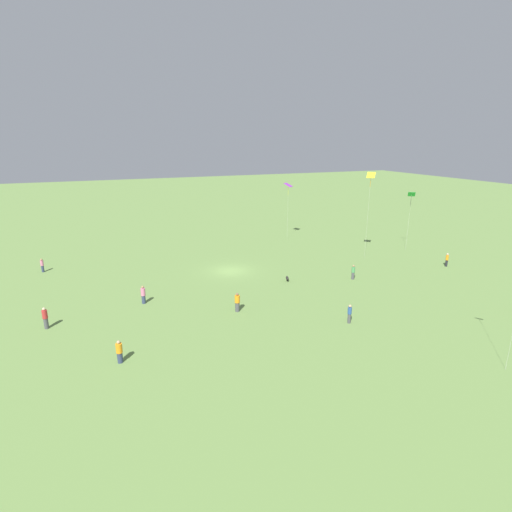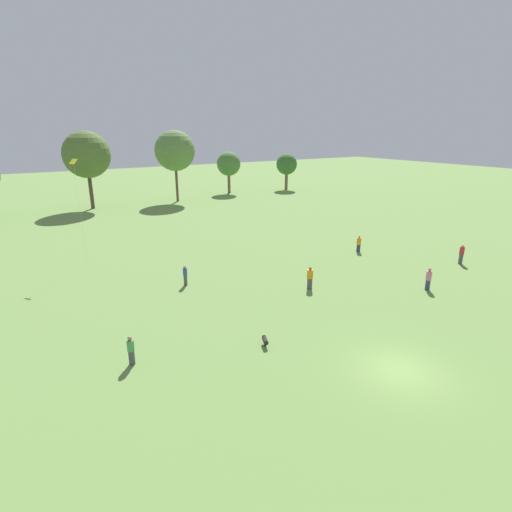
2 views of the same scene
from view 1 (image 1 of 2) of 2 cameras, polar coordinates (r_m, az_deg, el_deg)
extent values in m
plane|color=#6B8E47|center=(47.55, -3.65, -2.12)|extent=(240.00, 240.00, 0.00)
cylinder|color=#4C4C51|center=(35.23, 13.17, -8.66)|extent=(0.29, 0.29, 0.85)
cylinder|color=#2D5193|center=(34.94, 13.25, -7.60)|extent=(0.34, 0.34, 0.59)
sphere|color=tan|center=(34.77, 13.29, -6.97)|extent=(0.24, 0.24, 0.24)
cylinder|color=#4C4C51|center=(37.61, -27.79, -8.50)|extent=(0.42, 0.42, 0.93)
cylinder|color=#B72D2D|center=(37.30, -27.95, -7.36)|extent=(0.49, 0.49, 0.71)
sphere|color=beige|center=(37.13, -28.05, -6.69)|extent=(0.24, 0.24, 0.24)
cylinder|color=#4C4C51|center=(45.81, 13.67, -2.76)|extent=(0.43, 0.43, 0.83)
cylinder|color=#4C9956|center=(45.58, 13.73, -1.91)|extent=(0.50, 0.50, 0.61)
sphere|color=#A87A56|center=(45.45, 13.77, -1.40)|extent=(0.24, 0.24, 0.24)
cylinder|color=#333D5B|center=(53.20, -28.17, -1.62)|extent=(0.37, 0.37, 0.79)
cylinder|color=pink|center=(53.01, -28.27, -0.90)|extent=(0.43, 0.43, 0.61)
sphere|color=#A87A56|center=(52.90, -28.33, -0.46)|extent=(0.24, 0.24, 0.24)
cylinder|color=#333D5B|center=(39.64, -15.75, -5.99)|extent=(0.46, 0.46, 0.81)
cylinder|color=pink|center=(39.36, -15.84, -4.95)|extent=(0.54, 0.54, 0.73)
sphere|color=#A87A56|center=(39.19, -15.89, -4.29)|extent=(0.24, 0.24, 0.24)
cylinder|color=#4C4C51|center=(36.53, -2.68, -7.27)|extent=(0.56, 0.56, 0.87)
cylinder|color=orange|center=(36.22, -2.69, -6.15)|extent=(0.66, 0.66, 0.68)
sphere|color=brown|center=(36.05, -2.70, -5.48)|extent=(0.24, 0.24, 0.24)
cylinder|color=#333D5B|center=(30.35, -18.85, -13.55)|extent=(0.50, 0.50, 0.78)
cylinder|color=orange|center=(30.00, -18.98, -12.34)|extent=(0.59, 0.59, 0.69)
sphere|color=tan|center=(29.78, -19.06, -11.55)|extent=(0.24, 0.24, 0.24)
cylinder|color=#232328|center=(54.27, 25.55, -0.93)|extent=(0.36, 0.36, 0.82)
cylinder|color=orange|center=(54.08, 25.64, -0.21)|extent=(0.42, 0.42, 0.61)
sphere|color=beige|center=(53.97, 25.70, 0.22)|extent=(0.24, 0.24, 0.24)
cube|color=purple|center=(61.31, 4.64, 10.09)|extent=(1.61, 1.60, 0.54)
cylinder|color=yellow|center=(61.43, 4.61, 9.18)|extent=(0.04, 0.04, 1.24)
cylinder|color=silver|center=(61.91, 4.55, 6.23)|extent=(0.01, 0.01, 8.38)
cube|color=green|center=(59.14, 21.34, 8.22)|extent=(1.18, 1.15, 0.65)
cylinder|color=black|center=(59.27, 21.24, 7.29)|extent=(0.04, 0.04, 1.38)
cylinder|color=silver|center=(59.75, 20.96, 4.53)|extent=(0.01, 0.01, 7.79)
cube|color=yellow|center=(52.47, 16.11, 11.05)|extent=(1.23, 1.24, 0.69)
cylinder|color=orange|center=(52.55, 16.03, 10.07)|extent=(0.04, 0.04, 1.20)
cylinder|color=silver|center=(53.19, 15.65, 5.28)|extent=(0.01, 0.01, 10.75)
cylinder|color=black|center=(44.10, 4.48, -3.16)|extent=(0.47, 0.63, 0.28)
sphere|color=black|center=(43.74, 4.52, -3.27)|extent=(0.25, 0.25, 0.25)
cylinder|color=black|center=(44.18, 4.47, -3.46)|extent=(0.12, 0.12, 0.21)
camera|label=2|loc=(61.98, 7.10, 13.49)|focal=28.00mm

